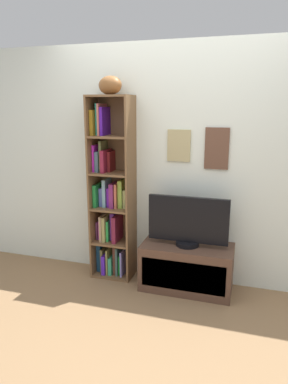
{
  "coord_description": "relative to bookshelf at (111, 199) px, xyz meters",
  "views": [
    {
      "loc": [
        0.72,
        -2.26,
        1.75
      ],
      "look_at": [
        -0.25,
        0.85,
        0.95
      ],
      "focal_mm": 33.25,
      "sensor_mm": 36.0,
      "label": 1
    }
  ],
  "objects": [
    {
      "name": "ground",
      "position": [
        0.64,
        -0.99,
        -0.84
      ],
      "size": [
        5.2,
        5.2,
        0.04
      ],
      "primitive_type": "cube",
      "color": "olive"
    },
    {
      "name": "television",
      "position": [
        0.81,
        -0.1,
        -0.14
      ],
      "size": [
        0.76,
        0.22,
        0.48
      ],
      "color": "black",
      "rests_on": "tv_stand"
    },
    {
      "name": "tv_stand",
      "position": [
        0.81,
        -0.1,
        -0.6
      ],
      "size": [
        0.87,
        0.42,
        0.45
      ],
      "color": "#513628",
      "rests_on": "ground"
    },
    {
      "name": "football",
      "position": [
        0.03,
        -0.03,
        1.11
      ],
      "size": [
        0.34,
        0.3,
        0.17
      ],
      "primitive_type": "ellipsoid",
      "rotation": [
        0.0,
        0.0,
        -0.58
      ],
      "color": "brown",
      "rests_on": "bookshelf"
    },
    {
      "name": "back_wall",
      "position": [
        0.64,
        0.14,
        0.35
      ],
      "size": [
        4.8,
        0.08,
        2.33
      ],
      "color": "silver",
      "rests_on": "ground"
    },
    {
      "name": "bookshelf",
      "position": [
        0.0,
        0.0,
        0.0
      ],
      "size": [
        0.42,
        0.29,
        1.84
      ],
      "color": "brown",
      "rests_on": "ground"
    }
  ]
}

